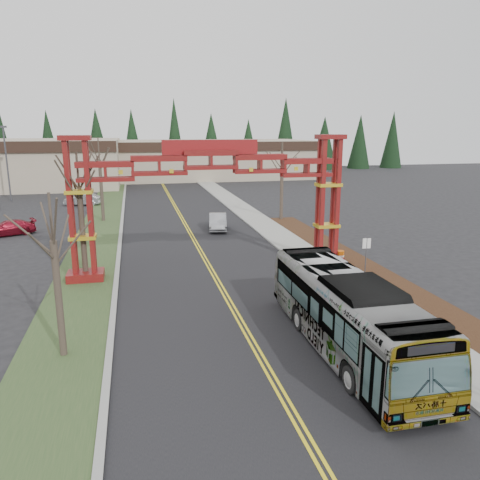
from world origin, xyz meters
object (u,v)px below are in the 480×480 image
object	(u,v)px
bare_tree_median_mid	(79,190)
silver_sedan	(218,222)
parked_car_far_a	(83,199)
light_pole_far	(6,158)
street_sign	(366,249)
bare_tree_median_near	(53,242)
retail_building_east	(210,159)
bare_tree_median_far	(99,160)
barrel_north	(333,247)
bare_tree_right_far	(282,165)
barrel_mid	(333,254)
barrel_south	(340,258)
gateway_arch	(211,182)
parked_car_mid_a	(8,228)
transit_bus	(347,313)

from	to	relation	value
bare_tree_median_mid	silver_sedan	bearing A→B (deg)	50.41
parked_car_far_a	light_pole_far	size ratio (longest dim) A/B	0.46
street_sign	bare_tree_median_near	bearing A→B (deg)	-156.90
retail_building_east	bare_tree_median_far	bearing A→B (deg)	-113.08
bare_tree_median_mid	barrel_north	world-z (taller)	bare_tree_median_mid
bare_tree_right_far	street_sign	bearing A→B (deg)	-91.06
parked_car_far_a	barrel_mid	size ratio (longest dim) A/B	4.61
silver_sedan	bare_tree_right_far	size ratio (longest dim) A/B	0.57
parked_car_far_a	light_pole_far	distance (m)	12.01
bare_tree_median_near	barrel_south	distance (m)	20.17
gateway_arch	barrel_mid	size ratio (longest dim) A/B	18.95
parked_car_far_a	barrel_north	xyz separation A→B (m)	(20.91, -27.88, -0.27)
silver_sedan	street_sign	size ratio (longest dim) A/B	1.88
silver_sedan	barrel_south	distance (m)	14.77
bare_tree_median_mid	bare_tree_right_far	world-z (taller)	bare_tree_right_far
street_sign	barrel_north	bearing A→B (deg)	87.35
parked_car_mid_a	parked_car_far_a	bearing A→B (deg)	141.39
street_sign	bare_tree_right_far	bearing A→B (deg)	88.94
parked_car_mid_a	bare_tree_median_far	distance (m)	10.77
bare_tree_median_near	bare_tree_median_mid	distance (m)	10.36
bare_tree_median_near	light_pole_far	world-z (taller)	light_pole_far
retail_building_east	bare_tree_right_far	size ratio (longest dim) A/B	4.77
parked_car_mid_a	barrel_mid	world-z (taller)	parked_car_mid_a
bare_tree_median_near	light_pole_far	xyz separation A→B (m)	(-12.52, 46.56, 0.62)
parked_car_far_a	bare_tree_median_near	distance (m)	41.36
bare_tree_median_near	barrel_mid	world-z (taller)	bare_tree_median_near
transit_bus	bare_tree_median_near	world-z (taller)	bare_tree_median_near
parked_car_far_a	parked_car_mid_a	bearing A→B (deg)	-4.49
parked_car_far_a	barrel_south	size ratio (longest dim) A/B	4.39
parked_car_mid_a	bare_tree_median_far	size ratio (longest dim) A/B	0.54
silver_sedan	bare_tree_median_far	xyz separation A→B (m)	(-10.74, 6.61, 5.43)
gateway_arch	bare_tree_right_far	xyz separation A→B (m)	(10.00, 16.37, -0.30)
bare_tree_median_mid	light_pole_far	distance (m)	38.33
bare_tree_right_far	bare_tree_median_far	bearing A→B (deg)	169.49
retail_building_east	light_pole_far	size ratio (longest dim) A/B	3.96
barrel_north	street_sign	bearing A→B (deg)	-92.65
street_sign	parked_car_mid_a	bearing A→B (deg)	145.51
light_pole_far	barrel_mid	world-z (taller)	light_pole_far
parked_car_mid_a	bare_tree_median_near	distance (m)	26.61
bare_tree_median_far	bare_tree_right_far	size ratio (longest dim) A/B	1.06
gateway_arch	bare_tree_median_near	bearing A→B (deg)	-128.07
silver_sedan	barrel_north	xyz separation A→B (m)	(7.17, -10.16, -0.29)
bare_tree_median_mid	barrel_south	world-z (taller)	bare_tree_median_mid
retail_building_east	parked_car_mid_a	bearing A→B (deg)	-118.77
bare_tree_median_near	street_sign	size ratio (longest dim) A/B	2.85
barrel_south	barrel_north	world-z (taller)	barrel_south
parked_car_far_a	bare_tree_right_far	world-z (taller)	bare_tree_right_far
bare_tree_median_near	bare_tree_right_far	size ratio (longest dim) A/B	0.86
parked_car_mid_a	bare_tree_median_near	size ratio (longest dim) A/B	0.66
bare_tree_median_mid	barrel_mid	distance (m)	17.74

